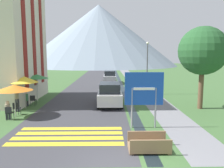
# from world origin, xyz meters

# --- Properties ---
(ground_plane) EXTENTS (160.00, 160.00, 0.00)m
(ground_plane) POSITION_xyz_m (0.00, 20.00, 0.00)
(ground_plane) COLOR #3D6033
(road) EXTENTS (6.40, 60.00, 0.01)m
(road) POSITION_xyz_m (-2.50, 30.00, 0.00)
(road) COLOR #38383D
(road) RESTS_ON ground_plane
(footpath) EXTENTS (2.20, 60.00, 0.01)m
(footpath) POSITION_xyz_m (3.60, 30.00, 0.00)
(footpath) COLOR slate
(footpath) RESTS_ON ground_plane
(drainage_channel) EXTENTS (0.60, 60.00, 0.00)m
(drainage_channel) POSITION_xyz_m (1.20, 30.00, 0.00)
(drainage_channel) COLOR black
(drainage_channel) RESTS_ON ground_plane
(crosswalk_marking) EXTENTS (5.44, 2.54, 0.01)m
(crosswalk_marking) POSITION_xyz_m (-2.50, 3.16, 0.01)
(crosswalk_marking) COLOR yellow
(crosswalk_marking) RESTS_ON ground_plane
(mountain_distant) EXTENTS (59.64, 59.64, 23.26)m
(mountain_distant) POSITION_xyz_m (-4.26, 79.36, 11.63)
(mountain_distant) COLOR gray
(mountain_distant) RESTS_ON ground_plane
(hotel_building) EXTENTS (5.31, 8.23, 11.01)m
(hotel_building) POSITION_xyz_m (-9.39, 12.00, 5.95)
(hotel_building) COLOR beige
(hotel_building) RESTS_ON ground_plane
(road_sign) EXTENTS (2.11, 0.11, 3.09)m
(road_sign) POSITION_xyz_m (1.44, 4.33, 1.99)
(road_sign) COLOR gray
(road_sign) RESTS_ON ground_plane
(footbridge) EXTENTS (1.70, 1.10, 0.65)m
(footbridge) POSITION_xyz_m (1.20, 1.44, 0.23)
(footbridge) COLOR #846647
(footbridge) RESTS_ON ground_plane
(parked_car_near) EXTENTS (1.94, 4.42, 1.82)m
(parked_car_near) POSITION_xyz_m (-0.40, 9.90, 0.91)
(parked_car_near) COLOR silver
(parked_car_near) RESTS_ON ground_plane
(parked_car_far) EXTENTS (1.85, 4.38, 1.82)m
(parked_car_far) POSITION_xyz_m (-0.32, 23.87, 0.91)
(parked_car_far) COLOR #B2B2B7
(parked_car_far) RESTS_ON ground_plane
(cafe_chair_far_left) EXTENTS (0.40, 0.40, 0.85)m
(cafe_chair_far_left) POSITION_xyz_m (-6.51, 9.76, 0.51)
(cafe_chair_far_left) COLOR #232328
(cafe_chair_far_left) RESTS_ON ground_plane
(cafe_chair_near_right) EXTENTS (0.40, 0.40, 0.85)m
(cafe_chair_near_right) POSITION_xyz_m (-6.69, 7.05, 0.51)
(cafe_chair_near_right) COLOR #232328
(cafe_chair_near_right) RESTS_ON ground_plane
(cafe_chair_nearest) EXTENTS (0.40, 0.40, 0.85)m
(cafe_chair_nearest) POSITION_xyz_m (-6.65, 5.88, 0.51)
(cafe_chair_nearest) COLOR #232328
(cafe_chair_nearest) RESTS_ON ground_plane
(cafe_umbrella_front_orange) EXTENTS (2.34, 2.34, 2.10)m
(cafe_umbrella_front_orange) POSITION_xyz_m (-6.61, 6.69, 1.91)
(cafe_umbrella_front_orange) COLOR #B7B2A8
(cafe_umbrella_front_orange) RESTS_ON ground_plane
(cafe_umbrella_middle_yellow) EXTENTS (2.02, 2.02, 2.44)m
(cafe_umbrella_middle_yellow) POSITION_xyz_m (-6.74, 8.81, 2.21)
(cafe_umbrella_middle_yellow) COLOR #B7B2A8
(cafe_umbrella_middle_yellow) RESTS_ON ground_plane
(cafe_umbrella_rear_green) EXTENTS (2.06, 2.06, 2.36)m
(cafe_umbrella_rear_green) POSITION_xyz_m (-6.71, 11.49, 2.18)
(cafe_umbrella_rear_green) COLOR #B7B2A8
(cafe_umbrella_rear_green) RESTS_ON ground_plane
(person_seated_near) EXTENTS (0.32, 0.32, 1.19)m
(person_seated_near) POSITION_xyz_m (-6.78, 6.00, 0.66)
(person_seated_near) COLOR #282833
(person_seated_near) RESTS_ON ground_plane
(person_standing_terrace) EXTENTS (0.32, 0.32, 1.75)m
(person_standing_terrace) POSITION_xyz_m (-6.99, 7.89, 1.02)
(person_standing_terrace) COLOR #282833
(person_standing_terrace) RESTS_ON ground_plane
(person_seated_far) EXTENTS (0.32, 0.32, 1.20)m
(person_seated_far) POSITION_xyz_m (-6.95, 9.54, 0.67)
(person_seated_far) COLOR #282833
(person_seated_far) RESTS_ON ground_plane
(streetlamp) EXTENTS (0.28, 0.28, 5.33)m
(streetlamp) POSITION_xyz_m (3.42, 14.72, 3.15)
(streetlamp) COLOR #515156
(streetlamp) RESTS_ON ground_plane
(tree_by_path) EXTENTS (3.55, 3.55, 6.10)m
(tree_by_path) POSITION_xyz_m (6.41, 8.66, 4.30)
(tree_by_path) COLOR brown
(tree_by_path) RESTS_ON ground_plane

